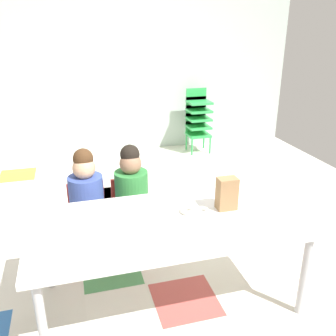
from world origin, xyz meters
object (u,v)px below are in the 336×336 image
seated_child_near_camera (86,195)px  donut_powdered_loose (202,211)px  paper_bag_brown (227,194)px  seated_child_middle_seat (131,190)px  paper_plate_near_edge (188,213)px  kid_chair_green_stack (198,117)px  craft_table (169,227)px  donut_powdered_on_plate (188,210)px

seated_child_near_camera → donut_powdered_loose: (0.71, -0.60, 0.07)m
seated_child_near_camera → paper_bag_brown: seated_child_near_camera is taller
seated_child_middle_seat → paper_plate_near_edge: bearing=-65.7°
seated_child_middle_seat → paper_bag_brown: 0.82m
seated_child_near_camera → kid_chair_green_stack: 2.91m
paper_plate_near_edge → seated_child_middle_seat: bearing=114.3°
craft_table → paper_plate_near_edge: 0.15m
seated_child_middle_seat → paper_bag_brown: seated_child_middle_seat is taller
donut_powdered_loose → craft_table: bearing=-171.2°
craft_table → donut_powdered_loose: bearing=8.8°
kid_chair_green_stack → donut_powdered_on_plate: bearing=-111.1°
kid_chair_green_stack → paper_bag_brown: (-0.86, -2.92, 0.21)m
kid_chair_green_stack → paper_plate_near_edge: bearing=-111.1°
donut_powdered_loose → paper_bag_brown: bearing=3.2°
paper_plate_near_edge → donut_powdered_on_plate: bearing=0.0°
seated_child_middle_seat → kid_chair_green_stack: size_ratio=1.00×
seated_child_middle_seat → donut_powdered_loose: seated_child_middle_seat is taller
seated_child_near_camera → paper_plate_near_edge: seated_child_near_camera is taller
seated_child_middle_seat → kid_chair_green_stack: (1.39, 2.33, -0.04)m
craft_table → kid_chair_green_stack: kid_chair_green_stack is taller
donut_powdered_on_plate → donut_powdered_loose: 0.10m
paper_bag_brown → donut_powdered_loose: 0.20m
seated_child_near_camera → seated_child_middle_seat: (0.35, 0.00, 0.00)m
craft_table → paper_bag_brown: size_ratio=7.88×
seated_child_near_camera → paper_plate_near_edge: bearing=-44.0°
paper_bag_brown → donut_powdered_on_plate: paper_bag_brown is taller
seated_child_middle_seat → donut_powdered_loose: size_ratio=9.59×
craft_table → seated_child_near_camera: seated_child_near_camera is taller
seated_child_middle_seat → donut_powdered_loose: (0.36, -0.60, 0.07)m
donut_powdered_loose → donut_powdered_on_plate: bearing=174.5°
craft_table → kid_chair_green_stack: size_ratio=1.88×
donut_powdered_on_plate → kid_chair_green_stack: bearing=68.9°
kid_chair_green_stack → donut_powdered_loose: kid_chair_green_stack is taller
craft_table → kid_chair_green_stack: bearing=66.9°
paper_plate_near_edge → donut_powdered_loose: size_ratio=1.88×
craft_table → seated_child_near_camera: bearing=126.7°
seated_child_middle_seat → paper_plate_near_edge: seated_child_middle_seat is taller
craft_table → seated_child_near_camera: size_ratio=1.89×
seated_child_near_camera → paper_bag_brown: (0.88, -0.59, 0.17)m
seated_child_near_camera → kid_chair_green_stack: size_ratio=1.00×
paper_bag_brown → donut_powdered_on_plate: size_ratio=2.14×
seated_child_near_camera → paper_bag_brown: bearing=-33.8°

